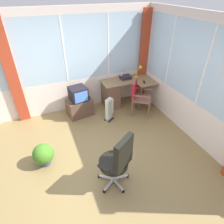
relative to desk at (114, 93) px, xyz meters
name	(u,v)px	position (x,y,z in m)	size (l,w,h in m)	color
ground	(96,163)	(-1.17, -1.86, -0.44)	(5.59, 5.34, 0.06)	olive
north_window_panel	(66,64)	(-1.17, 0.34, 0.89)	(4.59, 0.07, 2.61)	white
east_window_panel	(202,84)	(1.15, -1.86, 0.89)	(0.07, 4.34, 2.61)	white
curtain_north_left	(12,75)	(-2.44, 0.26, 0.85)	(0.26, 0.07, 2.51)	#AB3A20
curtain_corner	(144,57)	(1.02, 0.21, 0.85)	(0.26, 0.07, 2.51)	#AB3A20
desk	(114,93)	(0.00, 0.00, 0.00)	(1.41, 0.84, 0.75)	olive
desk_lamp	(140,70)	(0.81, 0.00, 0.58)	(0.24, 0.21, 0.37)	yellow
tv_remote	(144,82)	(0.77, -0.33, 0.35)	(0.04, 0.15, 0.02)	black
spray_bottle	(121,75)	(0.29, 0.13, 0.44)	(0.06, 0.06, 0.22)	pink
paper_tray	(125,77)	(0.40, 0.09, 0.39)	(0.30, 0.23, 0.09)	#25202F
wooden_armchair	(138,93)	(0.44, -0.58, 0.20)	(0.67, 0.67, 0.95)	brown
office_chair	(118,160)	(-0.96, -2.48, 0.21)	(0.62, 0.59, 1.11)	#B7B7BF
tv_on_stand	(79,103)	(-1.02, -0.09, -0.04)	(0.70, 0.54, 0.83)	brown
space_heater	(109,109)	(-0.36, -0.59, -0.09)	(0.29, 0.27, 0.63)	silver
potted_plant	(43,154)	(-2.11, -1.52, -0.15)	(0.41, 0.41, 0.47)	#3D4656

